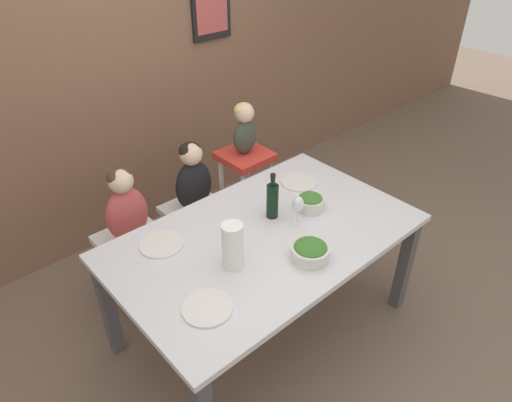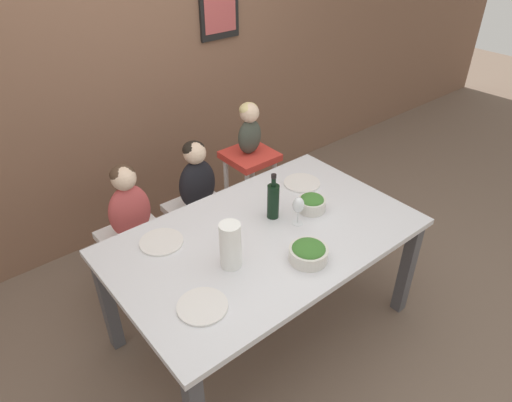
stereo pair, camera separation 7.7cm
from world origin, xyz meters
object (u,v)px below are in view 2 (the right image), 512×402
Objects in this scene: chair_far_center at (200,215)px; dinner_plate_back_right at (302,183)px; chair_right_highchair at (250,172)px; chair_far_left at (136,244)px; salad_bowl_large at (308,252)px; paper_towel_roll at (230,245)px; person_child_left at (128,203)px; person_baby_right at (249,126)px; person_child_center at (197,176)px; dinner_plate_front_left at (202,306)px; wine_glass_near at (298,206)px; dinner_plate_back_left at (161,242)px; wine_bottle at (273,200)px; salad_bowl_small at (312,203)px.

dinner_plate_back_right reaches higher than chair_far_center.
chair_right_highchair is at bearing 89.47° from dinner_plate_back_right.
salad_bowl_large reaches higher than chair_far_left.
paper_towel_roll reaches higher than chair_far_center.
person_baby_right is (0.96, 0.00, 0.23)m from person_child_left.
person_child_left is at bearing 180.00° from person_child_center.
chair_far_left is 1.11m from person_baby_right.
person_baby_right reaches higher than paper_towel_roll.
paper_towel_roll is 0.33m from dinner_plate_front_left.
dinner_plate_back_left is (-0.68, 0.34, -0.12)m from wine_glass_near.
wine_bottle is (-0.39, -0.69, 0.28)m from chair_right_highchair.
wine_bottle is 0.78m from dinner_plate_front_left.
person_baby_right is at bearing 0.18° from chair_far_center.
person_child_center is at bearing 42.11° from dinner_plate_back_left.
chair_right_highchair is 0.37m from person_baby_right.
salad_bowl_small is (0.16, 0.05, -0.07)m from wine_glass_near.
dinner_plate_back_left is at bearing 115.94° from paper_towel_roll.
person_child_left reaches higher than salad_bowl_small.
chair_right_highchair reaches higher than chair_far_center.
salad_bowl_large is (0.46, -1.09, 0.39)m from chair_far_left.
chair_far_left is 1.18m from salad_bowl_small.
dinner_plate_back_left is (-0.05, -0.49, 0.35)m from chair_far_left.
person_child_center is 1.78× the size of wine_bottle.
person_child_left reaches higher than chair_right_highchair.
chair_right_highchair is at bearing 60.76° from wine_bottle.
wine_bottle is (-0.39, -0.69, -0.10)m from person_baby_right.
person_baby_right is at bearing 46.66° from paper_towel_roll.
chair_right_highchair is 0.57m from dinner_plate_back_right.
dinner_plate_front_left and dinner_plate_back_left have the same top height.
person_baby_right is at bearing 60.81° from wine_bottle.
chair_far_center is 0.83m from wine_bottle.
chair_right_highchair is (0.96, -0.00, 0.18)m from chair_far_left.
paper_towel_roll is (-0.43, -0.18, 0.01)m from wine_bottle.
dinner_plate_front_left is at bearing -166.49° from wine_glass_near.
wine_bottle is 0.66m from dinner_plate_back_left.
wine_bottle is at bearing -50.52° from chair_far_left.
chair_far_center is 0.92× the size of person_child_center.
dinner_plate_back_right is at bearing -90.53° from person_baby_right.
chair_right_highchair is 0.48m from person_child_center.
person_baby_right is at bearing 78.05° from salad_bowl_small.
paper_towel_roll reaches higher than dinner_plate_back_right.
wine_glass_near is at bearing 13.51° from dinner_plate_front_left.
person_child_left is 3.06× the size of salad_bowl_small.
dinner_plate_back_right is at bearing -50.08° from chair_far_center.
chair_right_highchair is at bearing 46.61° from paper_towel_roll.
person_child_left reaches higher than chair_far_left.
person_child_left is 0.89m from paper_towel_roll.
salad_bowl_small is at bearing -44.76° from chair_far_left.
person_baby_right is 1.21m from salad_bowl_large.
salad_bowl_large is at bearing -66.98° from chair_far_left.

